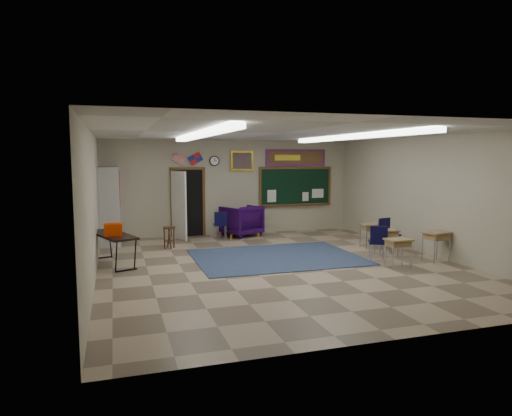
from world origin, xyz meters
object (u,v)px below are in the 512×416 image
object	(u,v)px
wingback_armchair	(241,221)
wooden_stool	(169,237)
folding_table	(113,248)
student_desk_front_left	(386,241)
student_desk_front_right	(371,235)

from	to	relation	value
wingback_armchair	wooden_stool	xyz separation A→B (m)	(-2.41, -1.35, -0.18)
folding_table	student_desk_front_left	bearing A→B (deg)	-28.98
wingback_armchair	student_desk_front_right	world-z (taller)	wingback_armchair
folding_table	wooden_stool	size ratio (longest dim) A/B	3.11
wingback_armchair	student_desk_front_left	bearing A→B (deg)	99.83
student_desk_front_right	wooden_stool	xyz separation A→B (m)	(-5.24, 1.63, -0.07)
student_desk_front_left	wooden_stool	world-z (taller)	student_desk_front_left
wingback_armchair	folding_table	distance (m)	4.81
wingback_armchair	student_desk_front_right	size ratio (longest dim) A/B	1.58
wingback_armchair	student_desk_front_left	xyz separation A→B (m)	(2.69, -3.91, -0.11)
student_desk_front_left	student_desk_front_right	bearing A→B (deg)	88.82
wooden_stool	student_desk_front_right	bearing A→B (deg)	-17.29
student_desk_front_left	student_desk_front_right	distance (m)	0.94
student_desk_front_right	wooden_stool	bearing A→B (deg)	163.43
wingback_armchair	student_desk_front_left	size ratio (longest dim) A/B	1.59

